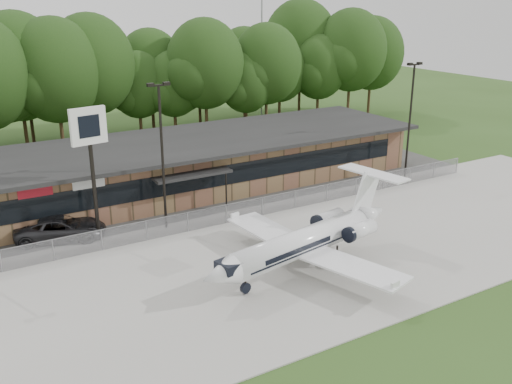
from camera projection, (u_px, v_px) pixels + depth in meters
ground at (380, 315)px, 29.29m from camera, size 160.00×160.00×0.00m
apron at (293, 257)px, 35.77m from camera, size 64.00×18.00×0.08m
parking_lot at (211, 203)px, 45.12m from camera, size 50.00×9.00×0.06m
terminal at (187, 163)px, 48.02m from camera, size 41.00×11.65×4.30m
fence at (238, 212)px, 41.22m from camera, size 46.00×0.04×1.52m
treeline at (115, 75)px, 60.95m from camera, size 72.00×12.00×15.00m
radio_mast at (262, 20)px, 74.83m from camera, size 0.20×0.20×25.00m
light_pole_mid at (162, 146)px, 38.32m from camera, size 1.55×0.30×10.23m
light_pole_right at (410, 112)px, 49.44m from camera, size 1.55×0.30×10.23m
business_jet at (308, 241)px, 33.76m from camera, size 14.80×13.28×4.99m
suv at (61, 229)px, 38.11m from camera, size 6.39×4.39×1.62m
pole_sign at (90, 141)px, 35.99m from camera, size 2.37×0.65×9.01m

